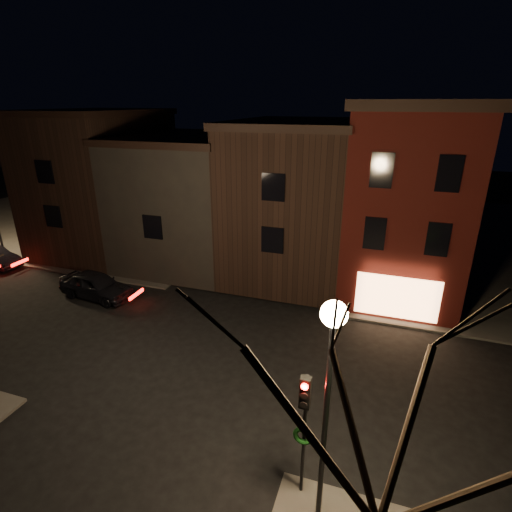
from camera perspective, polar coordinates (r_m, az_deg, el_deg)
The scene contains 10 objects.
ground at distance 18.61m, azimuth -7.28°, elevation -13.46°, with size 120.00×120.00×0.00m, color black.
sidewalk_far_left at distance 44.39m, azimuth -19.70°, elevation 6.36°, with size 30.00×30.00×0.12m, color #2D2B28.
corner_building at distance 23.70m, azimuth 20.71°, elevation 7.36°, with size 6.50×8.50×10.50m.
row_building_a at distance 25.41m, azimuth 5.65°, elevation 8.17°, with size 7.30×10.30×9.40m.
row_building_b at distance 28.00m, azimuth -9.13°, elevation 8.18°, with size 7.80×10.30×8.40m.
row_building_c at distance 31.82m, azimuth -21.07°, elevation 9.99°, with size 7.30×10.30×9.90m.
street_lamp_near at distance 9.37m, azimuth 10.60°, elevation -14.11°, with size 0.60×0.60×6.48m.
traffic_signal at distance 11.31m, azimuth 6.90°, elevation -22.10°, with size 0.58×0.38×4.05m.
bare_tree_right at distance 6.78m, azimuth 19.38°, elevation -20.67°, with size 6.40×6.40×8.50m.
parked_car_a at distance 24.53m, azimuth -21.86°, elevation -3.89°, with size 1.78×4.43×1.51m, color black.
Camera 1 is at (7.01, -13.64, 10.55)m, focal length 28.00 mm.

